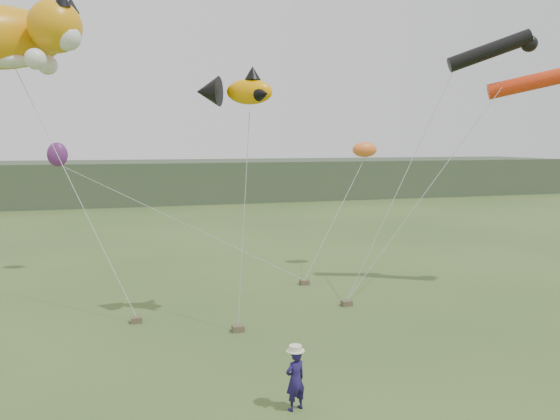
# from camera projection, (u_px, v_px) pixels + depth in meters

# --- Properties ---
(ground) EXTENTS (120.00, 120.00, 0.00)m
(ground) POSITION_uv_depth(u_px,v_px,m) (298.00, 380.00, 13.79)
(ground) COLOR #385123
(ground) RESTS_ON ground
(headland) EXTENTS (90.00, 13.00, 4.00)m
(headland) POSITION_uv_depth(u_px,v_px,m) (133.00, 182.00, 55.28)
(headland) COLOR #2D3D28
(headland) RESTS_ON ground
(festival_attendant) EXTENTS (0.60, 0.50, 1.42)m
(festival_attendant) POSITION_uv_depth(u_px,v_px,m) (295.00, 380.00, 12.19)
(festival_attendant) COLOR #1B1349
(festival_attendant) RESTS_ON ground
(sandbag_anchors) EXTENTS (12.50, 5.84, 0.19)m
(sandbag_anchors) POSITION_uv_depth(u_px,v_px,m) (215.00, 315.00, 18.63)
(sandbag_anchors) COLOR brown
(sandbag_anchors) RESTS_ON ground
(cat_kite) EXTENTS (6.84, 4.74, 3.05)m
(cat_kite) POSITION_uv_depth(u_px,v_px,m) (10.00, 36.00, 20.16)
(cat_kite) COLOR orange
(cat_kite) RESTS_ON ground
(fish_kite) EXTENTS (2.61, 1.72, 1.26)m
(fish_kite) POSITION_uv_depth(u_px,v_px,m) (234.00, 91.00, 17.11)
(fish_kite) COLOR #F69B02
(fish_kite) RESTS_ON ground
(tube_kites) EXTENTS (4.87, 2.67, 2.64)m
(tube_kites) POSITION_uv_depth(u_px,v_px,m) (519.00, 66.00, 21.04)
(tube_kites) COLOR black
(tube_kites) RESTS_ON ground
(misc_kites) EXTENTS (14.61, 3.38, 1.09)m
(misc_kites) POSITION_uv_depth(u_px,v_px,m) (217.00, 152.00, 24.70)
(misc_kites) COLOR orange
(misc_kites) RESTS_ON ground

